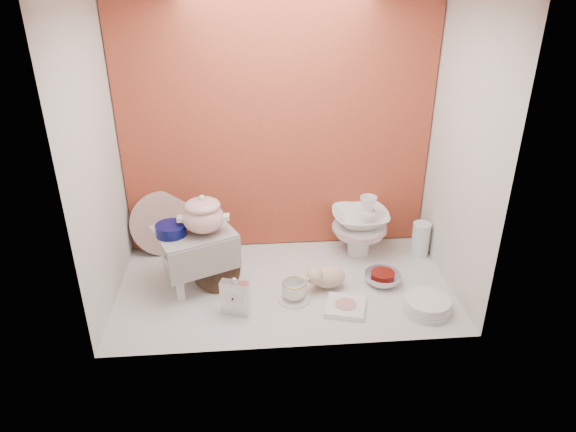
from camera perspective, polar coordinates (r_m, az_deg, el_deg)
The scene contains 17 objects.
ground at distance 2.91m, azimuth -0.36°, elevation -7.62°, with size 1.80×1.80×0.00m, color silver.
niche_shell at distance 2.68m, azimuth -0.73°, elevation 11.34°, with size 1.86×1.03×1.53m.
step_stool at distance 2.89m, azimuth -9.99°, elevation -4.42°, with size 0.39×0.33×0.33m, color silver, non-canonical shape.
soup_tureen at distance 2.73m, azimuth -9.21°, elevation 0.21°, with size 0.26×0.26×0.22m, color white, non-canonical shape.
cobalt_bowl at distance 2.78m, azimuth -12.59°, elevation -1.46°, with size 0.16×0.16×0.06m, color #090D4A.
floral_platter at distance 3.22m, azimuth -13.35°, elevation -0.80°, with size 0.40×0.11×0.39m, color silver, non-canonical shape.
blue_white_vase at distance 3.10m, azimuth -8.88°, elevation -2.74°, with size 0.25×0.25×0.27m, color silver.
lacquer_tray at distance 2.84m, azimuth -7.85°, elevation -5.70°, with size 0.27×0.11×0.25m, color black, non-canonical shape.
mantel_clock at distance 2.66m, azimuth -5.77°, elevation -8.69°, with size 0.14×0.05×0.21m, color silver.
plush_pig at distance 2.87m, azimuth 4.37°, elevation -6.53°, with size 0.24×0.16×0.14m, color beige.
teacup_saucer at distance 2.80m, azimuth 0.66°, elevation -9.00°, with size 0.17×0.17×0.01m, color white.
gold_rim_teacup at distance 2.76m, azimuth 0.67°, elevation -8.02°, with size 0.13×0.13×0.10m, color white.
lattice_dish at distance 2.75m, azimuth 6.27°, elevation -9.76°, with size 0.20×0.20×0.03m, color white.
dinner_plate_stack at distance 2.79m, azimuth 14.87°, elevation -9.31°, with size 0.25×0.25×0.07m, color white.
crystal_bowl at distance 2.96m, azimuth 10.21°, elevation -6.67°, with size 0.20×0.20×0.06m, color silver.
clear_glass_vase at distance 3.24m, azimuth 14.19°, elevation -2.48°, with size 0.11×0.11×0.21m, color silver.
porcelain_tower at distance 3.15m, azimuth 7.79°, elevation -0.99°, with size 0.33×0.33×0.38m, color white, non-canonical shape.
Camera 1 is at (-0.19, -2.40, 1.63)m, focal length 32.74 mm.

